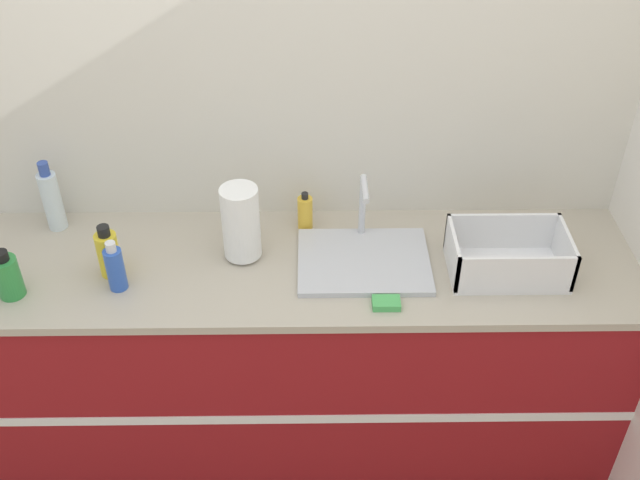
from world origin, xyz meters
name	(u,v)px	position (x,y,z in m)	size (l,w,h in m)	color
wall_back	(290,108)	(0.00, 0.64, 1.30)	(4.79, 0.06, 2.60)	beige
counter_cabinet	(294,352)	(0.00, 0.31, 0.44)	(2.42, 0.64, 0.88)	maroon
sink	(364,258)	(0.25, 0.30, 0.91)	(0.45, 0.35, 0.27)	silver
paper_towel_roll	(241,223)	(-0.17, 0.35, 1.02)	(0.13, 0.13, 0.27)	#4C4C51
dish_rack	(507,258)	(0.73, 0.25, 0.94)	(0.39, 0.25, 0.15)	white
bottle_yellow	(108,253)	(-0.60, 0.26, 0.97)	(0.07, 0.07, 0.19)	yellow
bottle_clear	(52,199)	(-0.85, 0.52, 1.01)	(0.07, 0.07, 0.27)	silver
bottle_green	(7,276)	(-0.91, 0.15, 0.96)	(0.08, 0.08, 0.18)	#2D8C3D
bottle_blue	(115,268)	(-0.57, 0.18, 0.97)	(0.06, 0.06, 0.19)	#2D56B7
soap_dispenser	(305,212)	(0.05, 0.51, 0.95)	(0.05, 0.05, 0.15)	gold
sponge	(386,303)	(0.31, 0.08, 0.90)	(0.09, 0.06, 0.02)	#4CB259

